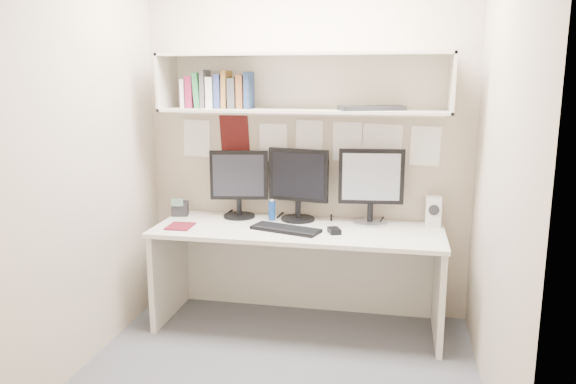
% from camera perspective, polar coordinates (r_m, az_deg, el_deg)
% --- Properties ---
extents(floor, '(2.40, 2.00, 0.01)m').
position_cam_1_polar(floor, '(3.60, -0.95, -17.69)').
color(floor, '#4B4B51').
rests_on(floor, ground).
extents(wall_back, '(2.40, 0.02, 2.60)m').
position_cam_1_polar(wall_back, '(4.14, 1.91, 5.25)').
color(wall_back, tan).
rests_on(wall_back, ground).
extents(wall_front, '(2.40, 0.02, 2.60)m').
position_cam_1_polar(wall_front, '(2.22, -6.51, -0.52)').
color(wall_front, tan).
rests_on(wall_front, ground).
extents(wall_left, '(0.02, 2.00, 2.60)m').
position_cam_1_polar(wall_left, '(3.62, -19.99, 3.60)').
color(wall_left, tan).
rests_on(wall_left, ground).
extents(wall_right, '(0.02, 2.00, 2.60)m').
position_cam_1_polar(wall_right, '(3.14, 20.89, 2.40)').
color(wall_right, tan).
rests_on(wall_right, ground).
extents(desk, '(2.00, 0.70, 0.73)m').
position_cam_1_polar(desk, '(4.02, 1.00, -8.65)').
color(desk, beige).
rests_on(desk, floor).
extents(overhead_hutch, '(2.00, 0.38, 0.40)m').
position_cam_1_polar(overhead_hutch, '(3.98, 1.62, 11.04)').
color(overhead_hutch, beige).
rests_on(overhead_hutch, wall_back).
extents(pinned_papers, '(1.92, 0.01, 0.48)m').
position_cam_1_polar(pinned_papers, '(4.14, 1.90, 4.55)').
color(pinned_papers, white).
rests_on(pinned_papers, wall_back).
extents(monitor_left, '(0.43, 0.24, 0.50)m').
position_cam_1_polar(monitor_left, '(4.17, -5.00, 1.06)').
color(monitor_left, black).
rests_on(monitor_left, desk).
extents(monitor_center, '(0.45, 0.25, 0.52)m').
position_cam_1_polar(monitor_center, '(4.07, 1.05, 1.00)').
color(monitor_center, black).
rests_on(monitor_center, desk).
extents(monitor_right, '(0.46, 0.25, 0.54)m').
position_cam_1_polar(monitor_right, '(4.01, 8.43, 0.79)').
color(monitor_right, '#A5A5AA').
rests_on(monitor_right, desk).
extents(keyboard, '(0.50, 0.30, 0.02)m').
position_cam_1_polar(keyboard, '(3.83, -0.23, -3.79)').
color(keyboard, black).
rests_on(keyboard, desk).
extents(mouse, '(0.11, 0.13, 0.03)m').
position_cam_1_polar(mouse, '(3.79, 4.72, -3.94)').
color(mouse, black).
rests_on(mouse, desk).
extents(speaker, '(0.11, 0.11, 0.21)m').
position_cam_1_polar(speaker, '(4.07, 14.55, -1.90)').
color(speaker, silver).
rests_on(speaker, desk).
extents(blue_bottle, '(0.05, 0.05, 0.16)m').
position_cam_1_polar(blue_bottle, '(4.10, -1.65, -1.89)').
color(blue_bottle, navy).
rests_on(blue_bottle, desk).
extents(maroon_notebook, '(0.17, 0.21, 0.01)m').
position_cam_1_polar(maroon_notebook, '(4.00, -10.90, -3.43)').
color(maroon_notebook, maroon).
rests_on(maroon_notebook, desk).
extents(desk_phone, '(0.13, 0.13, 0.14)m').
position_cam_1_polar(desk_phone, '(4.32, -10.91, -1.62)').
color(desk_phone, black).
rests_on(desk_phone, desk).
extents(book_stack, '(0.50, 0.17, 0.27)m').
position_cam_1_polar(book_stack, '(4.08, -7.14, 10.11)').
color(book_stack, white).
rests_on(book_stack, overhead_hutch).
extents(hutch_tray, '(0.46, 0.31, 0.03)m').
position_cam_1_polar(hutch_tray, '(3.85, 8.51, 8.44)').
color(hutch_tray, black).
rests_on(hutch_tray, overhead_hutch).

